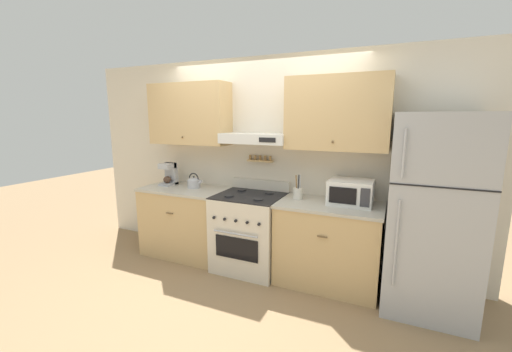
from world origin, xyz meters
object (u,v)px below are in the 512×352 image
Objects in this scene: refrigerator at (433,215)px; utensil_crock at (298,193)px; microwave at (351,192)px; stove_range at (250,231)px; tea_kettle at (194,182)px; coffee_maker at (169,174)px.

utensil_crock is at bearing 174.84° from refrigerator.
utensil_crock is at bearing -178.23° from microwave.
stove_range is at bearing -171.66° from utensil_crock.
refrigerator is 1.35m from utensil_crock.
tea_kettle is 0.48× the size of microwave.
utensil_crock is at bearing 8.34° from stove_range.
tea_kettle is 1.41m from utensil_crock.
refrigerator reaches higher than tea_kettle.
tea_kettle is at bearing -179.49° from microwave.
tea_kettle is (-2.75, 0.12, 0.05)m from refrigerator.
coffee_maker is (-3.18, 0.15, 0.13)m from refrigerator.
refrigerator is at bearing -5.16° from utensil_crock.
utensil_crock is (-0.57, -0.02, -0.06)m from microwave.
coffee_maker is at bearing 179.09° from utensil_crock.
refrigerator is at bearing -10.28° from microwave.
tea_kettle is at bearing 174.40° from stove_range.
coffee_maker is 0.67× the size of microwave.
stove_range is 1.41m from coffee_maker.
refrigerator is at bearing -1.14° from stove_range.
refrigerator is 2.76m from tea_kettle.
coffee_maker is (-0.42, 0.03, 0.08)m from tea_kettle.
microwave is at bearing 1.77° from utensil_crock.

